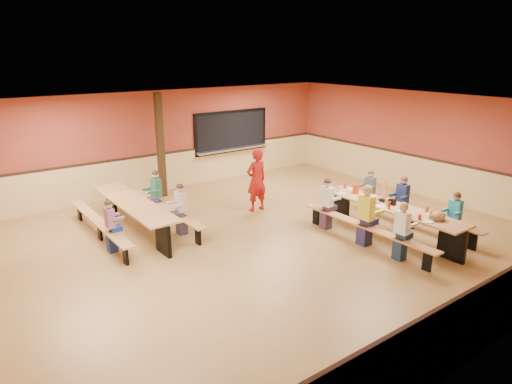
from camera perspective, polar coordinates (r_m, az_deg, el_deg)
ground at (r=10.24m, az=0.25°, el=-6.31°), size 12.00×12.00×0.00m
room_envelope at (r=9.99m, az=0.25°, el=-2.68°), size 12.04×10.04×3.02m
kitchen_pass_through at (r=15.17m, az=-3.08°, el=7.34°), size 2.78×0.28×1.38m
structural_post at (r=13.35m, az=-11.85°, el=5.68°), size 0.18×0.18×3.00m
cafeteria_table_main at (r=10.83m, az=16.43°, el=-2.72°), size 1.91×3.70×0.74m
cafeteria_table_second at (r=11.03m, az=-15.04°, el=-2.23°), size 1.91×3.70×0.74m
seated_child_white_left at (r=9.68m, az=17.71°, el=-4.75°), size 0.37×0.30×1.21m
seated_adult_yellow at (r=10.18m, az=13.55°, el=-2.91°), size 0.43×0.35×1.34m
seated_child_grey_left at (r=10.95m, az=8.81°, el=-1.51°), size 0.38×0.31×1.22m
seated_child_teal_right at (r=10.93m, az=23.52°, el=-3.01°), size 0.34×0.28×1.16m
seated_child_navy_right at (r=11.61m, az=17.78°, el=-1.09°), size 0.37×0.30×1.21m
seated_child_char_right at (r=12.19m, az=14.01°, el=-0.05°), size 0.34×0.28×1.15m
seated_child_purple_sec at (r=10.06m, az=-17.72°, el=-4.14°), size 0.33×0.27×1.13m
seated_child_green_sec at (r=11.76m, az=-12.31°, el=-0.35°), size 0.38×0.31×1.24m
seated_child_tan_sec at (r=10.64m, az=-9.36°, el=-2.18°), size 0.36×0.30×1.19m
standing_woman at (r=12.00m, az=0.06°, el=1.50°), size 0.61×0.41×1.67m
punch_pitcher at (r=11.44m, az=12.35°, el=0.36°), size 0.16×0.16×0.22m
chip_bowl at (r=10.18m, az=21.70°, el=-2.81°), size 0.32×0.32×0.15m
napkin_dispenser at (r=10.81m, az=16.70°, el=-1.22°), size 0.10×0.14×0.13m
condiment_mustard at (r=10.69m, az=15.96°, el=-1.24°), size 0.06×0.06×0.17m
condiment_ketchup at (r=10.52m, az=16.30°, el=-1.58°), size 0.06×0.06×0.17m
table_paddle at (r=10.97m, az=15.72°, el=-0.47°), size 0.16×0.16×0.56m
place_settings at (r=10.75m, az=16.55°, el=-1.37°), size 0.65×3.30×0.11m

